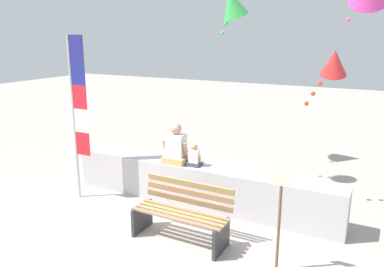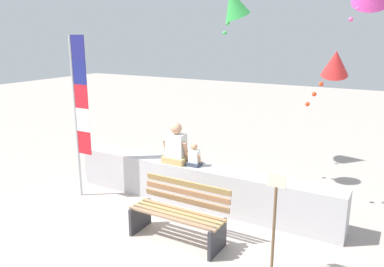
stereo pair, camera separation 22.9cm
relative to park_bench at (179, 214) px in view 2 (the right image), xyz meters
name	(u,v)px [view 2 (the right image)]	position (x,y,z in m)	size (l,w,h in m)	color
ground_plane	(157,237)	(-0.33, -0.15, -0.41)	(40.00, 40.00, 0.00)	#ADA096
seawall_ledge	(198,186)	(-0.33, 1.22, -0.02)	(5.25, 0.46, 0.78)	#B3B0B3
park_bench	(179,214)	(0.00, 0.00, 0.00)	(1.53, 0.62, 0.88)	#947055
person_adult	(176,147)	(-0.79, 1.19, 0.66)	(0.50, 0.37, 0.77)	tan
person_child	(194,157)	(-0.40, 1.20, 0.53)	(0.28, 0.20, 0.42)	#333A4E
flag_banner	(79,106)	(-2.48, 0.47, 1.41)	(0.37, 0.05, 3.12)	#B7B7BC
kite_green	(234,3)	(-0.19, 2.34, 3.27)	(0.76, 0.81, 0.91)	green
kite_red	(335,64)	(1.74, 2.20, 2.23)	(0.71, 0.65, 1.04)	red
sign_post	(275,216)	(1.55, -0.14, 0.41)	(0.24, 0.04, 1.40)	brown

